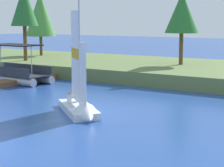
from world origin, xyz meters
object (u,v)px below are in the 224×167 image
object	(u,v)px
wooden_dock	(27,80)
shoreline_tree_left	(40,14)
shoreline_tree_midleft	(24,6)
pontoon_boat	(16,73)
shoreline_tree_centre	(182,13)
sailboat	(82,106)

from	to	relation	value
wooden_dock	shoreline_tree_left	bearing A→B (deg)	127.84
shoreline_tree_midleft	pontoon_boat	world-z (taller)	shoreline_tree_midleft
shoreline_tree_left	pontoon_boat	distance (m)	13.62
shoreline_tree_centre	shoreline_tree_midleft	bearing A→B (deg)	-161.41
shoreline_tree_left	sailboat	xyz separation A→B (m)	(18.55, -17.12, -4.88)
sailboat	pontoon_boat	distance (m)	13.10
wooden_dock	shoreline_tree_midleft	bearing A→B (deg)	135.26
shoreline_tree_centre	sailboat	xyz separation A→B (m)	(2.20, -16.54, -4.87)
shoreline_tree_left	shoreline_tree_centre	world-z (taller)	shoreline_tree_left
shoreline_tree_centre	wooden_dock	distance (m)	13.79
sailboat	shoreline_tree_midleft	bearing A→B (deg)	-177.41
sailboat	shoreline_tree_centre	bearing A→B (deg)	137.45
shoreline_tree_left	shoreline_tree_midleft	size ratio (longest dim) A/B	0.96
pontoon_boat	shoreline_tree_left	bearing A→B (deg)	128.05
shoreline_tree_centre	pontoon_boat	world-z (taller)	shoreline_tree_centre
shoreline_tree_midleft	pontoon_boat	distance (m)	8.79
shoreline_tree_midleft	wooden_dock	world-z (taller)	shoreline_tree_midleft
sailboat	pontoon_boat	bearing A→B (deg)	-170.02
sailboat	pontoon_boat	size ratio (longest dim) A/B	1.03
shoreline_tree_centre	wooden_dock	bearing A→B (deg)	-131.25
wooden_dock	pontoon_boat	size ratio (longest dim) A/B	1.10
shoreline_tree_midleft	sailboat	world-z (taller)	shoreline_tree_midleft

